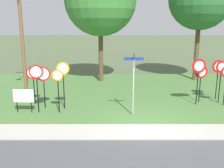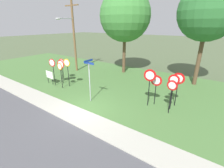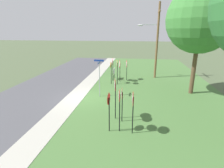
# 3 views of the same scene
# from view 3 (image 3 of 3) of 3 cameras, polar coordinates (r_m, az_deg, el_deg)

# --- Properties ---
(ground_plane) EXTENTS (160.00, 160.00, 0.00)m
(ground_plane) POSITION_cam_3_polar(r_m,az_deg,el_deg) (15.30, -8.91, -4.48)
(ground_plane) COLOR #4C5B3D
(road_asphalt) EXTENTS (44.00, 6.40, 0.01)m
(road_asphalt) POSITION_cam_3_polar(r_m,az_deg,el_deg) (17.28, -24.36, -3.30)
(road_asphalt) COLOR #4C4C51
(road_asphalt) RESTS_ON ground_plane
(sidewalk_strip) EXTENTS (44.00, 1.60, 0.06)m
(sidewalk_strip) POSITION_cam_3_polar(r_m,az_deg,el_deg) (15.54, -11.75, -4.19)
(sidewalk_strip) COLOR #ADAA9E
(sidewalk_strip) RESTS_ON ground_plane
(grass_median) EXTENTS (44.00, 12.00, 0.04)m
(grass_median) POSITION_cam_3_polar(r_m,az_deg,el_deg) (14.77, 14.08, -5.52)
(grass_median) COLOR #477038
(grass_median) RESTS_ON ground_plane
(stop_sign_near_left) EXTENTS (0.79, 0.17, 2.33)m
(stop_sign_near_left) POSITION_cam_3_polar(r_m,az_deg,el_deg) (19.44, 2.47, 5.63)
(stop_sign_near_left) COLOR black
(stop_sign_near_left) RESTS_ON grass_median
(stop_sign_near_right) EXTENTS (0.76, 0.14, 2.24)m
(stop_sign_near_right) POSITION_cam_3_polar(r_m,az_deg,el_deg) (20.15, 4.66, 5.79)
(stop_sign_near_right) COLOR black
(stop_sign_near_right) RESTS_ON grass_median
(stop_sign_far_left) EXTENTS (0.72, 0.14, 2.56)m
(stop_sign_far_left) POSITION_cam_3_polar(r_m,az_deg,el_deg) (19.63, 0.19, 6.26)
(stop_sign_far_left) COLOR black
(stop_sign_far_left) RESTS_ON grass_median
(stop_sign_far_center) EXTENTS (0.69, 0.13, 2.59)m
(stop_sign_far_center) POSITION_cam_3_polar(r_m,az_deg,el_deg) (18.33, 1.64, 5.53)
(stop_sign_far_center) COLOR black
(stop_sign_far_center) RESTS_ON grass_median
(stop_sign_far_right) EXTENTS (0.60, 0.09, 2.32)m
(stop_sign_far_right) POSITION_cam_3_polar(r_m,az_deg,el_deg) (18.62, -0.32, 4.99)
(stop_sign_far_right) COLOR black
(stop_sign_far_right) RESTS_ON grass_median
(yield_sign_near_left) EXTENTS (0.77, 0.12, 2.22)m
(yield_sign_near_left) POSITION_cam_3_polar(r_m,az_deg,el_deg) (10.77, 3.12, -4.00)
(yield_sign_near_left) COLOR black
(yield_sign_near_left) RESTS_ON grass_median
(yield_sign_near_right) EXTENTS (0.80, 0.12, 2.44)m
(yield_sign_near_right) POSITION_cam_3_polar(r_m,az_deg,el_deg) (9.50, 6.58, -5.83)
(yield_sign_near_right) COLOR black
(yield_sign_near_right) RESTS_ON grass_median
(yield_sign_far_left) EXTENTS (0.83, 0.17, 2.69)m
(yield_sign_far_left) POSITION_cam_3_polar(r_m,az_deg,el_deg) (10.98, 0.94, -1.45)
(yield_sign_far_left) COLOR black
(yield_sign_far_left) RESTS_ON grass_median
(yield_sign_far_right) EXTENTS (0.67, 0.12, 2.28)m
(yield_sign_far_right) POSITION_cam_3_polar(r_m,az_deg,el_deg) (9.70, -1.10, -6.13)
(yield_sign_far_right) COLOR black
(yield_sign_far_right) RESTS_ON grass_median
(yield_sign_center) EXTENTS (0.71, 0.14, 2.49)m
(yield_sign_center) POSITION_cam_3_polar(r_m,az_deg,el_deg) (9.63, 2.30, -5.21)
(yield_sign_center) COLOR black
(yield_sign_center) RESTS_ON grass_median
(street_name_post) EXTENTS (0.96, 0.82, 3.17)m
(street_name_post) POSITION_cam_3_polar(r_m,az_deg,el_deg) (14.93, -4.06, 2.85)
(street_name_post) COLOR #9EA0A8
(street_name_post) RESTS_ON grass_median
(utility_pole) EXTENTS (2.10, 2.39, 8.39)m
(utility_pole) POSITION_cam_3_polar(r_m,az_deg,el_deg) (21.43, 13.80, 13.89)
(utility_pole) COLOR brown
(utility_pole) RESTS_ON grass_median
(notice_board) EXTENTS (1.10, 0.08, 1.25)m
(notice_board) POSITION_cam_3_polar(r_m,az_deg,el_deg) (20.58, 0.60, 3.82)
(notice_board) COLOR black
(notice_board) RESTS_ON grass_median
(oak_tree_left) EXTENTS (5.49, 5.49, 9.03)m
(oak_tree_left) POSITION_cam_3_polar(r_m,az_deg,el_deg) (16.86, 26.33, 17.92)
(oak_tree_left) COLOR brown
(oak_tree_left) RESTS_ON grass_median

